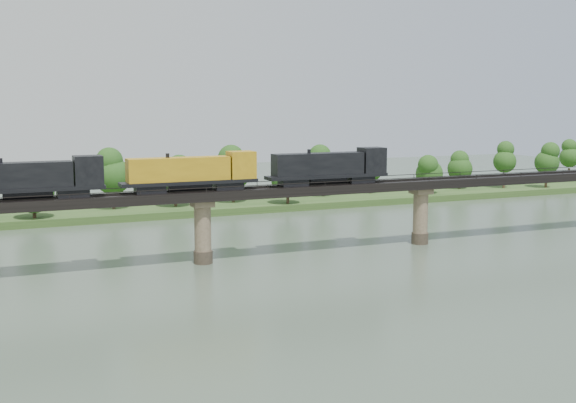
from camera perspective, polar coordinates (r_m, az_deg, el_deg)
name	(u,v)px	position (r m, az deg, el deg)	size (l,w,h in m)	color
ground	(274,315)	(86.90, -1.09, -8.97)	(400.00, 400.00, 0.00)	#3C4C3C
far_bank	(135,210)	(166.91, -12.01, -0.63)	(300.00, 24.00, 1.60)	#2F4C1E
bridge	(203,229)	(113.29, -6.76, -2.17)	(236.00, 30.00, 11.50)	#473A2D
bridge_superstructure	(202,189)	(112.35, -6.81, 1.01)	(220.00, 4.90, 0.75)	black
far_treeline	(99,178)	(160.18, -14.68, 1.82)	(289.06, 17.54, 13.60)	#382619
freight_train	(140,175)	(109.83, -11.64, 2.07)	(86.10, 3.35, 5.93)	black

